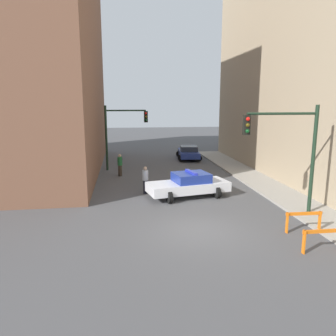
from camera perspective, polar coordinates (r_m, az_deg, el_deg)
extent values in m
plane|color=#4C4C4F|center=(14.39, 5.18, -10.83)|extent=(120.00, 120.00, 0.00)
cube|color=#9E998E|center=(16.82, 26.47, -8.47)|extent=(2.40, 44.00, 0.12)
cylinder|color=black|center=(17.11, 23.93, 1.28)|extent=(0.18, 0.18, 5.20)
cylinder|color=black|center=(16.06, 19.33, 8.93)|extent=(3.40, 0.12, 0.12)
cube|color=black|center=(15.39, 13.52, 7.31)|extent=(0.30, 0.22, 0.90)
sphere|color=red|center=(15.24, 13.77, 8.28)|extent=(0.18, 0.18, 0.18)
sphere|color=#4C3D0C|center=(15.26, 13.72, 7.27)|extent=(0.18, 0.18, 0.18)
sphere|color=#0C4219|center=(15.27, 13.67, 6.26)|extent=(0.18, 0.18, 0.18)
cylinder|color=black|center=(26.83, -10.69, 5.10)|extent=(0.18, 0.18, 5.20)
cylinder|color=black|center=(26.66, -7.38, 9.90)|extent=(3.20, 0.12, 0.12)
cube|color=black|center=(26.74, -3.88, 8.90)|extent=(0.30, 0.22, 0.90)
sphere|color=red|center=(26.58, -3.86, 9.47)|extent=(0.18, 0.18, 0.18)
sphere|color=#4C3D0C|center=(26.59, -3.85, 8.89)|extent=(0.18, 0.18, 0.18)
sphere|color=#0C4219|center=(26.60, -3.85, 8.31)|extent=(0.18, 0.18, 0.18)
cube|color=white|center=(19.15, 3.51, -3.25)|extent=(4.98, 2.76, 0.55)
cube|color=navy|center=(19.10, 4.05, -1.64)|extent=(2.26, 1.99, 0.52)
cylinder|color=black|center=(17.95, 0.27, -5.14)|extent=(0.35, 0.69, 0.66)
cylinder|color=black|center=(19.50, -1.43, -3.80)|extent=(0.35, 0.69, 0.66)
cylinder|color=black|center=(19.10, 8.55, -4.25)|extent=(0.35, 0.69, 0.66)
cylinder|color=black|center=(20.56, 6.32, -3.07)|extent=(0.35, 0.69, 0.66)
cube|color=#2633BF|center=(19.03, 4.07, -0.70)|extent=(0.48, 1.40, 0.12)
cube|color=navy|center=(31.97, 3.59, 2.58)|extent=(2.22, 4.46, 0.52)
cube|color=#232833|center=(31.73, 3.64, 3.42)|extent=(1.76, 1.96, 0.48)
cylinder|color=black|center=(33.26, 1.94, 2.48)|extent=(0.64, 0.28, 0.62)
cylinder|color=black|center=(33.41, 4.78, 2.49)|extent=(0.64, 0.28, 0.62)
cylinder|color=black|center=(30.63, 2.29, 1.71)|extent=(0.64, 0.28, 0.62)
cylinder|color=black|center=(30.80, 5.37, 1.73)|extent=(0.64, 0.28, 0.62)
cylinder|color=black|center=(19.90, -3.95, -3.28)|extent=(0.32, 0.32, 0.82)
cylinder|color=#B2B2B7|center=(19.73, -3.98, -1.25)|extent=(0.41, 0.41, 0.62)
sphere|color=tan|center=(19.64, -3.99, -0.06)|extent=(0.25, 0.25, 0.22)
cylinder|color=#382D23|center=(24.79, -8.33, -0.45)|extent=(0.39, 0.39, 0.82)
cylinder|color=#236633|center=(24.66, -8.38, 1.19)|extent=(0.50, 0.50, 0.62)
sphere|color=tan|center=(24.59, -8.41, 2.15)|extent=(0.30, 0.30, 0.22)
cube|color=orange|center=(13.35, 25.44, -9.90)|extent=(1.60, 0.06, 0.14)
cube|color=orange|center=(13.13, 22.59, -11.81)|extent=(0.05, 0.16, 0.90)
cube|color=orange|center=(15.03, 22.62, -7.34)|extent=(1.60, 0.11, 0.14)
cube|color=orange|center=(14.83, 20.02, -8.95)|extent=(0.06, 0.16, 0.90)
cube|color=orange|center=(15.49, 24.89, -8.46)|extent=(0.06, 0.16, 0.90)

